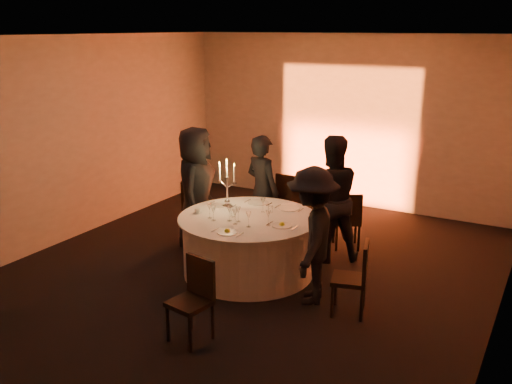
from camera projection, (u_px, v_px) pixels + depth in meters
The scene contains 34 objects.
floor at pixel (249, 272), 7.48m from camera, with size 7.00×7.00×0.00m, color black.
ceiling at pixel (248, 36), 6.64m from camera, with size 7.00×7.00×0.00m, color white.
wall_back at pixel (348, 121), 9.99m from camera, with size 7.00×7.00×0.00m, color #AEAAA2.
wall_front at pixel (7, 257), 4.12m from camera, with size 7.00×7.00×0.00m, color #AEAAA2.
wall_left at pixel (73, 139), 8.46m from camera, with size 7.00×7.00×0.00m, color #AEAAA2.
wall_right at pixel (510, 195), 5.66m from camera, with size 7.00×7.00×0.00m, color #AEAAA2.
uplighter_fixture at pixel (338, 205), 10.15m from camera, with size 0.25×0.12×0.10m, color black.
banquet_table at pixel (248, 245), 7.37m from camera, with size 1.80×1.80×0.77m.
chair_left at pixel (192, 206), 8.48m from camera, with size 0.56×0.56×0.95m.
chair_back_left at pixel (292, 202), 8.59m from camera, with size 0.46×0.46×1.00m.
chair_back_right at pixel (348, 218), 8.14m from camera, with size 0.50×0.51×0.85m.
chair_right at pixel (356, 275), 6.28m from camera, with size 0.46×0.46×0.85m.
chair_front at pixel (194, 295), 5.80m from camera, with size 0.44×0.44×0.86m.
guest_left at pixel (196, 189), 8.09m from camera, with size 0.87×0.56×1.78m, color black.
guest_back_left at pixel (262, 191), 8.25m from camera, with size 0.60×0.39×1.64m, color black.
guest_back_right at pixel (330, 199), 7.68m from camera, with size 0.85×0.66×1.74m, color black.
guest_right at pixel (312, 236), 6.51m from camera, with size 1.04×0.60×1.61m, color black.
plate_left at pixel (222, 205), 7.74m from camera, with size 0.36×0.26×0.01m.
plate_back_left at pixel (258, 202), 7.83m from camera, with size 0.36×0.29×0.01m.
plate_back_right at pixel (289, 208), 7.59m from camera, with size 0.36×0.30×0.01m.
plate_right at pixel (282, 225), 6.93m from camera, with size 0.36×0.25×0.08m.
plate_front at pixel (227, 231), 6.70m from camera, with size 0.36×0.25×0.08m.
coffee_cup at pixel (197, 211), 7.40m from camera, with size 0.11×0.11×0.07m.
candelabra at pixel (227, 190), 7.60m from camera, with size 0.28×0.14×0.67m.
wine_glass_a at pixel (263, 202), 7.41m from camera, with size 0.07×0.07×0.19m.
wine_glass_b at pixel (268, 215), 6.91m from camera, with size 0.07×0.07×0.19m.
wine_glass_c at pixel (210, 208), 7.18m from camera, with size 0.07×0.07×0.19m.
wine_glass_d at pixel (235, 213), 6.96m from camera, with size 0.07×0.07×0.19m.
wine_glass_e at pixel (229, 210), 7.08m from camera, with size 0.07×0.07×0.19m.
wine_glass_f at pixel (249, 216), 6.86m from camera, with size 0.07×0.07×0.19m.
wine_glass_g at pixel (238, 211), 7.05m from camera, with size 0.07×0.07×0.19m.
wine_glass_h at pixel (213, 210), 7.09m from camera, with size 0.07×0.07×0.19m.
tumbler_a at pixel (270, 209), 7.41m from camera, with size 0.07×0.07×0.09m, color silver.
tumbler_b at pixel (233, 213), 7.26m from camera, with size 0.07×0.07×0.09m, color silver.
Camera 1 is at (3.44, -5.96, 3.11)m, focal length 40.00 mm.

